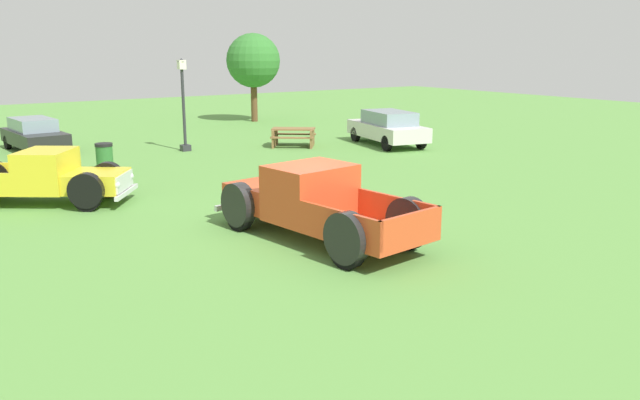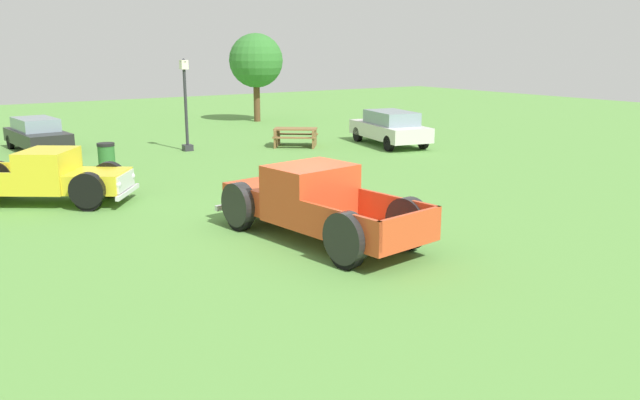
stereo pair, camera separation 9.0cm
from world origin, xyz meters
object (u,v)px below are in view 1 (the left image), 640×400
object	(u,v)px
pickup_truck_foreground	(308,202)
lamp_post_near	(183,103)
pickup_truck_behind_left	(50,178)
sedan_distant_b	(388,127)
oak_tree_east	(253,61)
picnic_table	(293,135)
trash_can	(105,157)
sedan_distant_a	(34,134)

from	to	relation	value
pickup_truck_foreground	lamp_post_near	distance (m)	13.27
pickup_truck_behind_left	lamp_post_near	xyz separation A→B (m)	(6.60, 6.48, 1.24)
pickup_truck_foreground	sedan_distant_b	xyz separation A→B (m)	(10.37, 9.57, -0.01)
sedan_distant_b	oak_tree_east	distance (m)	11.49
pickup_truck_behind_left	sedan_distant_b	size ratio (longest dim) A/B	1.04
sedan_distant_b	picnic_table	size ratio (longest dim) A/B	2.01
picnic_table	trash_can	distance (m)	8.33
trash_can	oak_tree_east	bearing A→B (deg)	41.94
pickup_truck_foreground	lamp_post_near	world-z (taller)	lamp_post_near
pickup_truck_foreground	trash_can	bearing A→B (deg)	97.92
lamp_post_near	trash_can	world-z (taller)	lamp_post_near
lamp_post_near	picnic_table	bearing A→B (deg)	-18.86
trash_can	oak_tree_east	world-z (taller)	oak_tree_east
sedan_distant_a	picnic_table	bearing A→B (deg)	-27.14
pickup_truck_foreground	sedan_distant_b	world-z (taller)	pickup_truck_foreground
pickup_truck_foreground	lamp_post_near	xyz separation A→B (m)	(2.53, 12.98, 1.16)
oak_tree_east	pickup_truck_behind_left	bearing A→B (deg)	-134.60
sedan_distant_b	lamp_post_near	xyz separation A→B (m)	(-7.84, 3.41, 1.17)
pickup_truck_behind_left	lamp_post_near	size ratio (longest dim) A/B	1.32
sedan_distant_a	lamp_post_near	xyz separation A→B (m)	(5.07, -3.33, 1.24)
pickup_truck_behind_left	trash_can	xyz separation A→B (m)	(2.61, 3.97, -0.22)
pickup_truck_foreground	oak_tree_east	bearing A→B (deg)	64.30
sedan_distant_a	lamp_post_near	world-z (taller)	lamp_post_near
pickup_truck_behind_left	sedan_distant_a	size ratio (longest dim) A/B	1.18
pickup_truck_foreground	picnic_table	size ratio (longest dim) A/B	2.38
picnic_table	sedan_distant_b	bearing A→B (deg)	-28.71
pickup_truck_foreground	pickup_truck_behind_left	size ratio (longest dim) A/B	1.14
pickup_truck_foreground	lamp_post_near	size ratio (longest dim) A/B	1.50
sedan_distant_a	trash_can	xyz separation A→B (m)	(1.08, -5.84, -0.22)
sedan_distant_b	pickup_truck_foreground	bearing A→B (deg)	-137.32
lamp_post_near	trash_can	size ratio (longest dim) A/B	3.89
sedan_distant_a	picnic_table	size ratio (longest dim) A/B	1.77
sedan_distant_a	trash_can	world-z (taller)	sedan_distant_a
sedan_distant_a	trash_can	size ratio (longest dim) A/B	4.35
lamp_post_near	sedan_distant_b	bearing A→B (deg)	-23.52
sedan_distant_a	pickup_truck_foreground	bearing A→B (deg)	-81.15
sedan_distant_a	trash_can	distance (m)	5.94
pickup_truck_behind_left	picnic_table	xyz separation A→B (m)	(10.88, 5.02, -0.21)
pickup_truck_behind_left	oak_tree_east	world-z (taller)	oak_tree_east
sedan_distant_b	picnic_table	bearing A→B (deg)	151.29
lamp_post_near	oak_tree_east	world-z (taller)	oak_tree_east
oak_tree_east	trash_can	bearing A→B (deg)	-138.06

